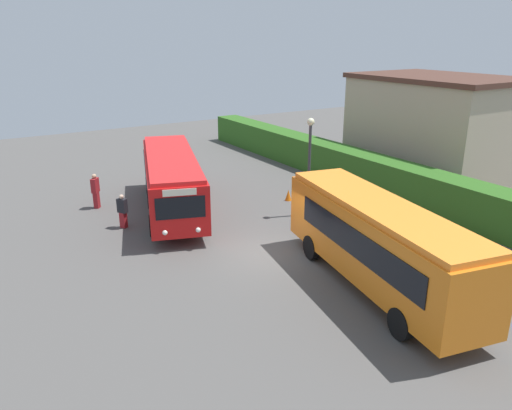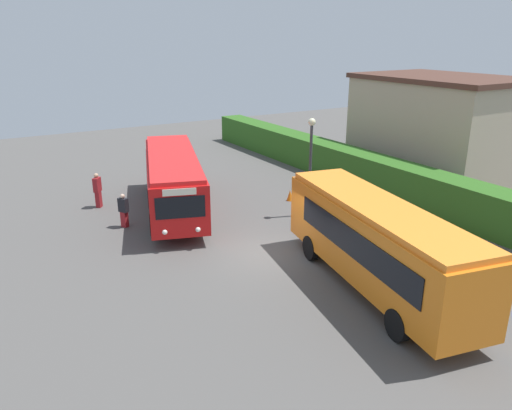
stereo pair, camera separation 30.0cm
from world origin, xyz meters
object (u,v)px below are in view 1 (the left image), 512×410
object	(u,v)px
traffic_cone	(288,195)
lamppost	(310,155)
person_left	(96,190)
person_right	(430,239)
person_center	(123,210)
bus_red	(172,179)
bus_orange	(378,240)

from	to	relation	value
traffic_cone	lamppost	bearing A→B (deg)	-11.61
person_left	person_right	distance (m)	16.62
person_center	lamppost	xyz separation A→B (m)	(3.16, 8.48, 2.26)
bus_red	person_right	xyz separation A→B (m)	(10.85, 6.58, -0.86)
person_left	person_center	xyz separation A→B (m)	(3.50, 0.32, -0.12)
person_center	lamppost	size ratio (longest dim) A/B	0.33
bus_red	bus_orange	size ratio (longest dim) A/B	1.06
bus_orange	person_right	world-z (taller)	bus_orange
bus_red	person_left	bearing A→B (deg)	-110.03
person_left	traffic_cone	bearing A→B (deg)	-164.40
lamppost	person_left	bearing A→B (deg)	-127.13
bus_red	person_left	world-z (taller)	bus_red
bus_orange	person_center	xyz separation A→B (m)	(-10.55, -5.88, -0.99)
person_center	traffic_cone	bearing A→B (deg)	143.67
traffic_cone	person_left	bearing A→B (deg)	-114.74
person_right	bus_orange	bearing A→B (deg)	111.25
person_right	lamppost	xyz separation A→B (m)	(-6.75, -1.00, 2.24)
bus_orange	person_right	size ratio (longest dim) A/B	6.03
person_left	person_center	world-z (taller)	person_left
bus_orange	person_right	bearing A→B (deg)	-68.69
person_center	lamppost	world-z (taller)	lamppost
traffic_cone	lamppost	size ratio (longest dim) A/B	0.12
bus_red	person_left	xyz separation A→B (m)	(-2.57, -3.23, -0.76)
lamppost	traffic_cone	bearing A→B (deg)	168.39
bus_orange	person_center	distance (m)	12.12
bus_red	person_right	world-z (taller)	bus_red
person_left	traffic_cone	distance (m)	10.26
bus_red	traffic_cone	world-z (taller)	bus_red
person_center	bus_orange	bearing A→B (deg)	87.77
bus_orange	person_left	world-z (taller)	bus_orange
person_left	lamppost	world-z (taller)	lamppost
lamppost	person_right	bearing A→B (deg)	8.44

